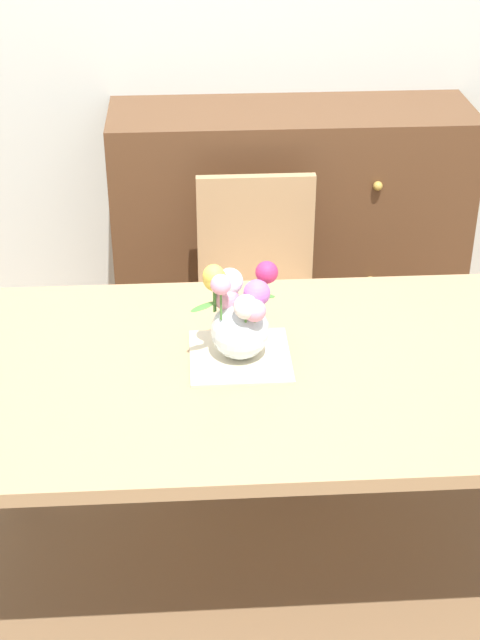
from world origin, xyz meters
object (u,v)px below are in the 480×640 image
at_px(dresser, 289,230).
at_px(flower_vase, 239,314).
at_px(dining_table, 269,389).
at_px(chair_far, 257,286).

height_order(dresser, flower_vase, flower_vase).
xyz_separation_m(dining_table, chair_far, (0.03, 0.82, -0.13)).
relative_size(dining_table, dresser, 1.26).
distance_m(dresser, flower_vase, 1.36).
height_order(chair_far, flower_vase, flower_vase).
xyz_separation_m(chair_far, flower_vase, (-0.11, -0.78, 0.35)).
bearing_deg(chair_far, dining_table, 87.66).
relative_size(dining_table, flower_vase, 6.43).
bearing_deg(dining_table, chair_far, 87.66).
relative_size(chair_far, dresser, 0.64).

